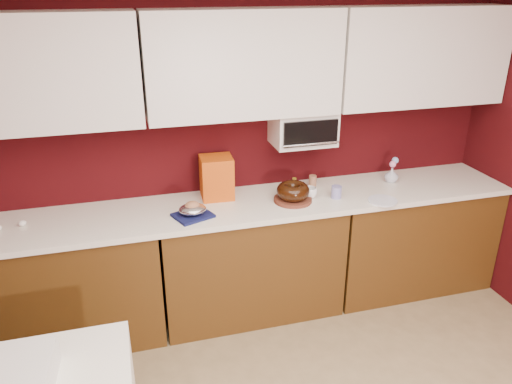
{
  "coord_description": "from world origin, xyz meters",
  "views": [
    {
      "loc": [
        -0.83,
        -1.2,
        2.37
      ],
      "look_at": [
        0.02,
        1.84,
        1.02
      ],
      "focal_mm": 35.0,
      "sensor_mm": 36.0,
      "label": 1
    }
  ],
  "objects_px": {
    "bundt_cake": "(293,191)",
    "newspaper_stack": "(7,376)",
    "foil_ham_nest": "(193,209)",
    "coffee_mug": "(310,192)",
    "pandoro_box": "(217,177)",
    "toaster_oven": "(303,127)",
    "blue_jar": "(336,192)",
    "flower_vase": "(392,174)"
  },
  "relations": [
    {
      "from": "coffee_mug",
      "to": "newspaper_stack",
      "type": "bearing_deg",
      "value": -146.22
    },
    {
      "from": "foil_ham_nest",
      "to": "pandoro_box",
      "type": "height_order",
      "value": "pandoro_box"
    },
    {
      "from": "blue_jar",
      "to": "newspaper_stack",
      "type": "distance_m",
      "value": 2.36
    },
    {
      "from": "bundt_cake",
      "to": "newspaper_stack",
      "type": "bearing_deg",
      "value": -144.66
    },
    {
      "from": "pandoro_box",
      "to": "toaster_oven",
      "type": "bearing_deg",
      "value": 3.46
    },
    {
      "from": "bundt_cake",
      "to": "pandoro_box",
      "type": "relative_size",
      "value": 0.77
    },
    {
      "from": "blue_jar",
      "to": "flower_vase",
      "type": "height_order",
      "value": "flower_vase"
    },
    {
      "from": "toaster_oven",
      "to": "bundt_cake",
      "type": "distance_m",
      "value": 0.48
    },
    {
      "from": "toaster_oven",
      "to": "pandoro_box",
      "type": "xyz_separation_m",
      "value": [
        -0.65,
        -0.01,
        -0.32
      ]
    },
    {
      "from": "flower_vase",
      "to": "newspaper_stack",
      "type": "xyz_separation_m",
      "value": [
        -2.58,
        -1.36,
        -0.15
      ]
    },
    {
      "from": "foil_ham_nest",
      "to": "coffee_mug",
      "type": "height_order",
      "value": "coffee_mug"
    },
    {
      "from": "pandoro_box",
      "to": "coffee_mug",
      "type": "height_order",
      "value": "pandoro_box"
    },
    {
      "from": "bundt_cake",
      "to": "blue_jar",
      "type": "xyz_separation_m",
      "value": [
        0.33,
        -0.03,
        -0.03
      ]
    },
    {
      "from": "foil_ham_nest",
      "to": "newspaper_stack",
      "type": "distance_m",
      "value": 1.52
    },
    {
      "from": "bundt_cake",
      "to": "coffee_mug",
      "type": "xyz_separation_m",
      "value": [
        0.14,
        0.03,
        -0.03
      ]
    },
    {
      "from": "newspaper_stack",
      "to": "foil_ham_nest",
      "type": "bearing_deg",
      "value": 49.69
    },
    {
      "from": "coffee_mug",
      "to": "newspaper_stack",
      "type": "distance_m",
      "value": 2.23
    },
    {
      "from": "coffee_mug",
      "to": "foil_ham_nest",
      "type": "bearing_deg",
      "value": -174.45
    },
    {
      "from": "pandoro_box",
      "to": "blue_jar",
      "type": "bearing_deg",
      "value": -13.71
    },
    {
      "from": "coffee_mug",
      "to": "blue_jar",
      "type": "xyz_separation_m",
      "value": [
        0.18,
        -0.05,
        -0.0
      ]
    },
    {
      "from": "foil_ham_nest",
      "to": "flower_vase",
      "type": "distance_m",
      "value": 1.61
    },
    {
      "from": "toaster_oven",
      "to": "newspaper_stack",
      "type": "bearing_deg",
      "value": -142.15
    },
    {
      "from": "blue_jar",
      "to": "pandoro_box",
      "type": "bearing_deg",
      "value": 163.57
    },
    {
      "from": "blue_jar",
      "to": "flower_vase",
      "type": "relative_size",
      "value": 0.71
    },
    {
      "from": "foil_ham_nest",
      "to": "newspaper_stack",
      "type": "relative_size",
      "value": 0.5
    },
    {
      "from": "coffee_mug",
      "to": "flower_vase",
      "type": "bearing_deg",
      "value": 9.29
    },
    {
      "from": "foil_ham_nest",
      "to": "bundt_cake",
      "type": "bearing_deg",
      "value": 4.61
    },
    {
      "from": "pandoro_box",
      "to": "flower_vase",
      "type": "bearing_deg",
      "value": -0.4
    },
    {
      "from": "pandoro_box",
      "to": "blue_jar",
      "type": "height_order",
      "value": "pandoro_box"
    },
    {
      "from": "flower_vase",
      "to": "newspaper_stack",
      "type": "height_order",
      "value": "flower_vase"
    },
    {
      "from": "toaster_oven",
      "to": "pandoro_box",
      "type": "bearing_deg",
      "value": -179.26
    },
    {
      "from": "newspaper_stack",
      "to": "bundt_cake",
      "type": "bearing_deg",
      "value": 35.34
    },
    {
      "from": "pandoro_box",
      "to": "flower_vase",
      "type": "height_order",
      "value": "pandoro_box"
    },
    {
      "from": "flower_vase",
      "to": "newspaper_stack",
      "type": "bearing_deg",
      "value": -152.24
    },
    {
      "from": "flower_vase",
      "to": "pandoro_box",
      "type": "bearing_deg",
      "value": 176.88
    },
    {
      "from": "foil_ham_nest",
      "to": "newspaper_stack",
      "type": "bearing_deg",
      "value": -130.31
    },
    {
      "from": "toaster_oven",
      "to": "coffee_mug",
      "type": "xyz_separation_m",
      "value": [
        -0.0,
        -0.2,
        -0.43
      ]
    },
    {
      "from": "pandoro_box",
      "to": "newspaper_stack",
      "type": "bearing_deg",
      "value": -127.31
    },
    {
      "from": "newspaper_stack",
      "to": "blue_jar",
      "type": "bearing_deg",
      "value": 30.24
    },
    {
      "from": "toaster_oven",
      "to": "bundt_cake",
      "type": "bearing_deg",
      "value": -122.24
    },
    {
      "from": "bundt_cake",
      "to": "newspaper_stack",
      "type": "xyz_separation_m",
      "value": [
        -1.71,
        -1.21,
        -0.16
      ]
    },
    {
      "from": "bundt_cake",
      "to": "foil_ham_nest",
      "type": "distance_m",
      "value": 0.73
    }
  ]
}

